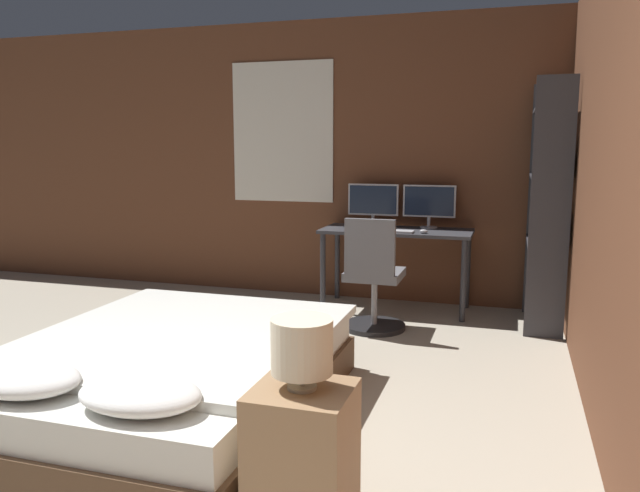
{
  "coord_description": "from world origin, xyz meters",
  "views": [
    {
      "loc": [
        1.56,
        -1.57,
        1.51
      ],
      "look_at": [
        0.17,
        2.9,
        0.75
      ],
      "focal_mm": 35.0,
      "sensor_mm": 36.0,
      "label": 1
    }
  ],
  "objects_px": {
    "computer_mouse": "(424,231)",
    "bed": "(173,377)",
    "monitor_right": "(429,203)",
    "keyboard": "(393,231)",
    "nightstand": "(302,460)",
    "desk": "(396,240)",
    "bookshelf": "(549,196)",
    "office_chair": "(373,285)",
    "monitor_left": "(373,202)",
    "bedside_lamp": "(302,347)"
  },
  "relations": [
    {
      "from": "bed",
      "to": "monitor_right",
      "type": "relative_size",
      "value": 4.3
    },
    {
      "from": "bedside_lamp",
      "to": "keyboard",
      "type": "height_order",
      "value": "bedside_lamp"
    },
    {
      "from": "bookshelf",
      "to": "bedside_lamp",
      "type": "bearing_deg",
      "value": -107.49
    },
    {
      "from": "bed",
      "to": "nightstand",
      "type": "xyz_separation_m",
      "value": [
        1.03,
        -0.78,
        0.06
      ]
    },
    {
      "from": "keyboard",
      "to": "bookshelf",
      "type": "distance_m",
      "value": 1.33
    },
    {
      "from": "bedside_lamp",
      "to": "bookshelf",
      "type": "relative_size",
      "value": 0.14
    },
    {
      "from": "office_chair",
      "to": "bookshelf",
      "type": "height_order",
      "value": "bookshelf"
    },
    {
      "from": "monitor_right",
      "to": "keyboard",
      "type": "bearing_deg",
      "value": -124.75
    },
    {
      "from": "keyboard",
      "to": "nightstand",
      "type": "bearing_deg",
      "value": -85.37
    },
    {
      "from": "bedside_lamp",
      "to": "computer_mouse",
      "type": "xyz_separation_m",
      "value": [
        0.01,
        3.26,
        0.01
      ]
    },
    {
      "from": "computer_mouse",
      "to": "office_chair",
      "type": "height_order",
      "value": "office_chair"
    },
    {
      "from": "desk",
      "to": "bookshelf",
      "type": "relative_size",
      "value": 0.67
    },
    {
      "from": "desk",
      "to": "bookshelf",
      "type": "distance_m",
      "value": 1.38
    },
    {
      "from": "bedside_lamp",
      "to": "bookshelf",
      "type": "distance_m",
      "value": 3.4
    },
    {
      "from": "bedside_lamp",
      "to": "keyboard",
      "type": "distance_m",
      "value": 3.27
    },
    {
      "from": "desk",
      "to": "monitor_left",
      "type": "bearing_deg",
      "value": 143.97
    },
    {
      "from": "bedside_lamp",
      "to": "desk",
      "type": "xyz_separation_m",
      "value": [
        -0.26,
        3.45,
        -0.11
      ]
    },
    {
      "from": "bedside_lamp",
      "to": "bookshelf",
      "type": "bearing_deg",
      "value": 72.51
    },
    {
      "from": "desk",
      "to": "office_chair",
      "type": "bearing_deg",
      "value": -94.3
    },
    {
      "from": "monitor_left",
      "to": "monitor_right",
      "type": "relative_size",
      "value": 1.0
    },
    {
      "from": "bedside_lamp",
      "to": "monitor_left",
      "type": "relative_size",
      "value": 0.57
    },
    {
      "from": "monitor_left",
      "to": "office_chair",
      "type": "distance_m",
      "value": 1.11
    },
    {
      "from": "nightstand",
      "to": "bed",
      "type": "bearing_deg",
      "value": 142.81
    },
    {
      "from": "bedside_lamp",
      "to": "desk",
      "type": "bearing_deg",
      "value": 94.38
    },
    {
      "from": "bedside_lamp",
      "to": "monitor_left",
      "type": "distance_m",
      "value": 3.68
    },
    {
      "from": "desk",
      "to": "monitor_right",
      "type": "relative_size",
      "value": 2.82
    },
    {
      "from": "monitor_right",
      "to": "office_chair",
      "type": "relative_size",
      "value": 0.51
    },
    {
      "from": "nightstand",
      "to": "office_chair",
      "type": "distance_m",
      "value": 2.75
    },
    {
      "from": "monitor_left",
      "to": "monitor_right",
      "type": "height_order",
      "value": "same"
    },
    {
      "from": "nightstand",
      "to": "desk",
      "type": "relative_size",
      "value": 0.43
    },
    {
      "from": "monitor_right",
      "to": "monitor_left",
      "type": "bearing_deg",
      "value": 180.0
    },
    {
      "from": "bookshelf",
      "to": "desk",
      "type": "bearing_deg",
      "value": 170.19
    },
    {
      "from": "bed",
      "to": "keyboard",
      "type": "relative_size",
      "value": 5.69
    },
    {
      "from": "bed",
      "to": "keyboard",
      "type": "distance_m",
      "value": 2.64
    },
    {
      "from": "desk",
      "to": "bookshelf",
      "type": "bearing_deg",
      "value": -9.81
    },
    {
      "from": "keyboard",
      "to": "bookshelf",
      "type": "xyz_separation_m",
      "value": [
        1.28,
        -0.03,
        0.35
      ]
    },
    {
      "from": "nightstand",
      "to": "desk",
      "type": "distance_m",
      "value": 3.48
    },
    {
      "from": "monitor_right",
      "to": "keyboard",
      "type": "relative_size",
      "value": 1.33
    },
    {
      "from": "computer_mouse",
      "to": "monitor_left",
      "type": "bearing_deg",
      "value": 144.58
    },
    {
      "from": "nightstand",
      "to": "keyboard",
      "type": "height_order",
      "value": "keyboard"
    },
    {
      "from": "monitor_left",
      "to": "monitor_right",
      "type": "bearing_deg",
      "value": 0.0
    },
    {
      "from": "office_chair",
      "to": "bed",
      "type": "bearing_deg",
      "value": -110.24
    },
    {
      "from": "monitor_right",
      "to": "desk",
      "type": "bearing_deg",
      "value": -143.97
    },
    {
      "from": "bookshelf",
      "to": "bed",
      "type": "bearing_deg",
      "value": -130.02
    },
    {
      "from": "monitor_left",
      "to": "keyboard",
      "type": "relative_size",
      "value": 1.33
    },
    {
      "from": "monitor_left",
      "to": "computer_mouse",
      "type": "distance_m",
      "value": 0.69
    },
    {
      "from": "computer_mouse",
      "to": "nightstand",
      "type": "bearing_deg",
      "value": -90.14
    },
    {
      "from": "computer_mouse",
      "to": "bed",
      "type": "bearing_deg",
      "value": -112.83
    },
    {
      "from": "bed",
      "to": "computer_mouse",
      "type": "xyz_separation_m",
      "value": [
        1.04,
        2.47,
        0.54
      ]
    },
    {
      "from": "desk",
      "to": "nightstand",
      "type": "bearing_deg",
      "value": -85.62
    }
  ]
}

